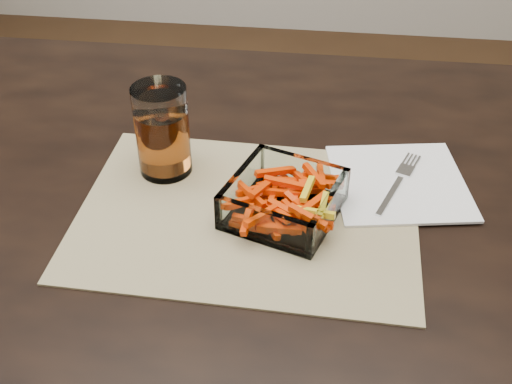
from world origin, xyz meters
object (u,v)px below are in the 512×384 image
tumbler (163,133)px  fork (399,181)px  dining_table (272,243)px  glass_bowl (284,201)px

tumbler → fork: tumbler is taller
tumbler → fork: 0.34m
tumbler → dining_table: bearing=-14.9°
fork → glass_bowl: bearing=-130.1°
glass_bowl → tumbler: (-0.18, 0.08, 0.04)m
tumbler → glass_bowl: bearing=-24.2°
fork → tumbler: bearing=-157.9°
glass_bowl → fork: bearing=28.7°
dining_table → fork: fork is taller
dining_table → fork: 0.20m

